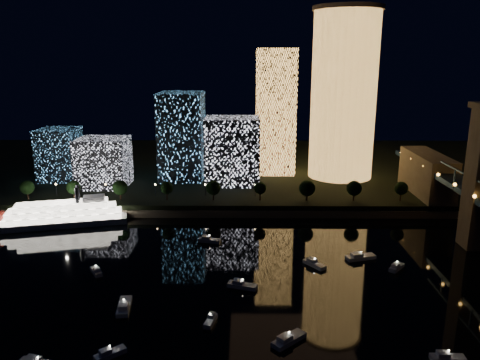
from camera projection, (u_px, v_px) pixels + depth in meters
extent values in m
plane|color=black|center=(311.00, 323.00, 116.57)|extent=(520.00, 520.00, 0.00)
cube|color=black|center=(273.00, 168.00, 270.79)|extent=(420.00, 160.00, 5.00)
cube|color=#6B5E4C|center=(284.00, 213.00, 195.55)|extent=(420.00, 6.00, 3.00)
cylinder|color=#E8A14A|center=(343.00, 97.00, 232.26)|extent=(32.00, 32.00, 81.20)
cylinder|color=#6B5E4C|center=(348.00, 8.00, 221.80)|extent=(34.00, 34.00, 2.00)
cube|color=#E8A14A|center=(275.00, 112.00, 243.29)|extent=(20.13, 20.13, 64.04)
cube|color=white|center=(232.00, 151.00, 225.68)|extent=(25.89, 21.90, 31.86)
cube|color=#54A5E5|center=(182.00, 136.00, 234.97)|extent=(21.45, 27.88, 42.89)
cube|color=white|center=(104.00, 162.00, 221.34)|extent=(22.86, 20.78, 22.86)
cube|color=#54A5E5|center=(60.00, 154.00, 233.49)|extent=(18.22, 20.04, 25.50)
cube|color=#6B5E4C|center=(426.00, 179.00, 209.81)|extent=(12.00, 40.00, 23.00)
cube|color=navy|center=(457.00, 180.00, 168.63)|extent=(0.50, 0.50, 7.00)
sphere|color=#FFA138|center=(475.00, 196.00, 154.54)|extent=(1.20, 1.20, 1.20)
sphere|color=#FFA138|center=(424.00, 166.00, 198.09)|extent=(1.20, 1.20, 1.20)
cube|color=silver|center=(64.00, 222.00, 185.53)|extent=(50.30, 22.74, 2.45)
cube|color=white|center=(63.00, 216.00, 184.94)|extent=(46.09, 20.77, 2.25)
cube|color=white|center=(62.00, 211.00, 184.38)|extent=(41.88, 18.79, 2.25)
cube|color=white|center=(62.00, 205.00, 183.81)|extent=(35.68, 16.32, 2.25)
cube|color=silver|center=(94.00, 198.00, 186.07)|extent=(9.41, 7.92, 1.84)
cylinder|color=black|center=(77.00, 195.00, 182.21)|extent=(1.43, 1.43, 6.13)
cylinder|color=black|center=(78.00, 193.00, 186.05)|extent=(1.43, 1.43, 6.13)
cube|color=silver|center=(96.00, 272.00, 143.33)|extent=(5.27, 6.59, 1.20)
cube|color=silver|center=(97.00, 270.00, 142.25)|extent=(2.65, 2.83, 1.00)
sphere|color=white|center=(96.00, 266.00, 142.83)|extent=(0.36, 0.36, 0.36)
cube|color=silver|center=(314.00, 264.00, 148.51)|extent=(6.94, 8.01, 1.20)
cube|color=silver|center=(312.00, 260.00, 149.17)|extent=(3.38, 3.53, 1.00)
sphere|color=white|center=(315.00, 258.00, 148.00)|extent=(0.36, 0.36, 0.36)
cube|color=silver|center=(242.00, 286.00, 134.45)|extent=(8.93, 5.16, 1.20)
cube|color=silver|center=(238.00, 282.00, 134.56)|extent=(3.51, 3.01, 1.00)
sphere|color=white|center=(242.00, 279.00, 133.95)|extent=(0.36, 0.36, 0.36)
cube|color=silver|center=(209.00, 240.00, 167.93)|extent=(8.51, 4.46, 1.20)
cube|color=silver|center=(206.00, 237.00, 167.95)|extent=(3.26, 2.73, 1.00)
sphere|color=white|center=(209.00, 235.00, 167.43)|extent=(0.36, 0.36, 0.36)
cube|color=silver|center=(124.00, 306.00, 123.21)|extent=(4.26, 9.99, 1.20)
cube|color=silver|center=(123.00, 305.00, 121.54)|extent=(2.91, 3.67, 1.00)
sphere|color=white|center=(124.00, 300.00, 122.71)|extent=(0.36, 0.36, 0.36)
cube|color=silver|center=(397.00, 268.00, 146.15)|extent=(6.19, 6.59, 1.20)
cube|color=silver|center=(395.00, 265.00, 145.13)|extent=(2.93, 2.98, 1.00)
sphere|color=white|center=(397.00, 262.00, 145.64)|extent=(0.36, 0.36, 0.36)
cube|color=silver|center=(361.00, 257.00, 153.71)|extent=(10.39, 5.91, 1.20)
cube|color=silver|center=(357.00, 255.00, 153.03)|extent=(4.06, 3.47, 1.00)
sphere|color=white|center=(361.00, 252.00, 153.21)|extent=(0.36, 0.36, 0.36)
cube|color=silver|center=(289.00, 340.00, 108.62)|extent=(8.76, 8.31, 1.20)
cube|color=silver|center=(285.00, 338.00, 107.47)|extent=(3.97, 3.91, 1.00)
sphere|color=white|center=(289.00, 332.00, 108.12)|extent=(0.36, 0.36, 0.36)
cube|color=silver|center=(448.00, 359.00, 101.79)|extent=(7.42, 2.51, 1.20)
cube|color=silver|center=(443.00, 354.00, 101.55)|extent=(2.62, 1.97, 1.00)
sphere|color=white|center=(449.00, 351.00, 101.29)|extent=(0.36, 0.36, 0.36)
cube|color=silver|center=(110.00, 354.00, 103.34)|extent=(6.86, 6.25, 1.20)
cube|color=silver|center=(105.00, 352.00, 102.42)|extent=(3.07, 2.99, 1.00)
sphere|color=white|center=(110.00, 346.00, 102.84)|extent=(0.36, 0.36, 0.36)
cube|color=silver|center=(211.00, 321.00, 116.34)|extent=(3.32, 6.35, 1.20)
cube|color=silver|center=(212.00, 315.00, 116.92)|extent=(2.03, 2.43, 1.00)
sphere|color=white|center=(210.00, 314.00, 115.84)|extent=(0.36, 0.36, 0.36)
cube|color=silver|center=(32.00, 360.00, 99.56)|extent=(3.82, 3.18, 1.00)
sphere|color=white|center=(38.00, 357.00, 99.00)|extent=(0.36, 0.36, 0.36)
cylinder|color=black|center=(28.00, 195.00, 201.08)|extent=(0.70, 0.70, 4.00)
sphere|color=black|center=(27.00, 187.00, 200.19)|extent=(6.14, 6.14, 6.14)
cylinder|color=black|center=(74.00, 195.00, 200.87)|extent=(0.70, 0.70, 4.00)
sphere|color=black|center=(73.00, 187.00, 199.99)|extent=(6.07, 6.07, 6.07)
cylinder|color=black|center=(121.00, 195.00, 200.67)|extent=(0.70, 0.70, 4.00)
sphere|color=black|center=(120.00, 188.00, 199.79)|extent=(6.48, 6.48, 6.48)
cylinder|color=black|center=(167.00, 196.00, 200.47)|extent=(0.70, 0.70, 4.00)
sphere|color=black|center=(167.00, 188.00, 199.59)|extent=(5.47, 5.47, 5.47)
cylinder|color=black|center=(213.00, 196.00, 200.27)|extent=(0.70, 0.70, 4.00)
sphere|color=black|center=(213.00, 188.00, 199.39)|extent=(6.30, 6.30, 6.30)
cylinder|color=black|center=(260.00, 196.00, 200.07)|extent=(0.70, 0.70, 4.00)
sphere|color=black|center=(260.00, 188.00, 199.19)|extent=(5.34, 5.34, 5.34)
cylinder|color=black|center=(307.00, 196.00, 199.87)|extent=(0.70, 0.70, 4.00)
sphere|color=black|center=(307.00, 188.00, 198.99)|extent=(6.96, 6.96, 6.96)
cylinder|color=black|center=(354.00, 196.00, 199.67)|extent=(0.70, 0.70, 4.00)
sphere|color=black|center=(354.00, 188.00, 198.79)|extent=(6.50, 6.50, 6.50)
cylinder|color=black|center=(401.00, 196.00, 199.47)|extent=(0.70, 0.70, 4.00)
sphere|color=black|center=(401.00, 188.00, 198.59)|extent=(5.72, 5.72, 5.72)
cylinder|color=black|center=(56.00, 190.00, 206.66)|extent=(0.24, 0.24, 5.00)
sphere|color=#FFCC7F|center=(56.00, 184.00, 205.95)|extent=(0.70, 0.70, 0.70)
cylinder|color=black|center=(106.00, 190.00, 206.44)|extent=(0.24, 0.24, 5.00)
sphere|color=#FFCC7F|center=(105.00, 184.00, 205.73)|extent=(0.70, 0.70, 0.70)
cylinder|color=black|center=(156.00, 191.00, 206.22)|extent=(0.24, 0.24, 5.00)
sphere|color=#FFCC7F|center=(155.00, 184.00, 205.51)|extent=(0.70, 0.70, 0.70)
cylinder|color=black|center=(205.00, 191.00, 206.00)|extent=(0.24, 0.24, 5.00)
sphere|color=#FFCC7F|center=(205.00, 185.00, 205.29)|extent=(0.70, 0.70, 0.70)
cylinder|color=black|center=(255.00, 191.00, 205.78)|extent=(0.24, 0.24, 5.00)
sphere|color=#FFCC7F|center=(255.00, 185.00, 205.07)|extent=(0.70, 0.70, 0.70)
cylinder|color=black|center=(305.00, 191.00, 205.56)|extent=(0.24, 0.24, 5.00)
sphere|color=#FFCC7F|center=(305.00, 185.00, 204.85)|extent=(0.70, 0.70, 0.70)
cylinder|color=black|center=(355.00, 191.00, 205.34)|extent=(0.24, 0.24, 5.00)
sphere|color=#FFCC7F|center=(356.00, 185.00, 204.63)|extent=(0.70, 0.70, 0.70)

